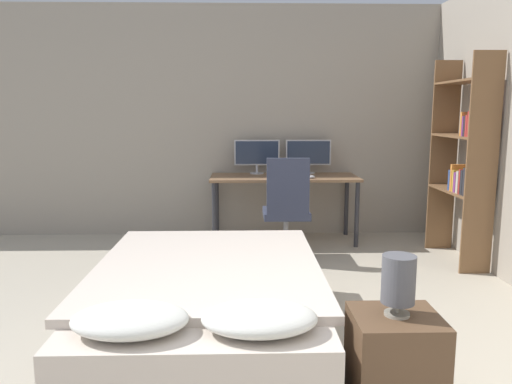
{
  "coord_description": "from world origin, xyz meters",
  "views": [
    {
      "loc": [
        -0.24,
        -1.73,
        1.48
      ],
      "look_at": [
        -0.12,
        2.77,
        0.75
      ],
      "focal_mm": 35.0,
      "sensor_mm": 36.0,
      "label": 1
    }
  ],
  "objects_px": {
    "monitor_right": "(308,154)",
    "monitor_left": "(257,154)",
    "desk": "(284,183)",
    "keyboard": "(286,178)",
    "office_chair": "(286,219)",
    "bed": "(207,308)",
    "computer_mouse": "(312,177)",
    "bedside_lamp": "(398,281)",
    "nightstand": "(394,365)",
    "bookshelf": "(466,156)"
  },
  "relations": [
    {
      "from": "nightstand",
      "to": "monitor_left",
      "type": "height_order",
      "value": "monitor_left"
    },
    {
      "from": "bed",
      "to": "keyboard",
      "type": "distance_m",
      "value": 2.52
    },
    {
      "from": "bed",
      "to": "bookshelf",
      "type": "height_order",
      "value": "bookshelf"
    },
    {
      "from": "desk",
      "to": "monitor_right",
      "type": "distance_m",
      "value": 0.49
    },
    {
      "from": "desk",
      "to": "bed",
      "type": "bearing_deg",
      "value": -105.02
    },
    {
      "from": "desk",
      "to": "office_chair",
      "type": "bearing_deg",
      "value": -92.67
    },
    {
      "from": "monitor_right",
      "to": "bookshelf",
      "type": "height_order",
      "value": "bookshelf"
    },
    {
      "from": "bedside_lamp",
      "to": "desk",
      "type": "bearing_deg",
      "value": 94.64
    },
    {
      "from": "monitor_right",
      "to": "office_chair",
      "type": "bearing_deg",
      "value": -109.43
    },
    {
      "from": "monitor_right",
      "to": "bookshelf",
      "type": "distance_m",
      "value": 1.76
    },
    {
      "from": "monitor_right",
      "to": "monitor_left",
      "type": "bearing_deg",
      "value": 180.0
    },
    {
      "from": "bedside_lamp",
      "to": "monitor_right",
      "type": "height_order",
      "value": "monitor_right"
    },
    {
      "from": "keyboard",
      "to": "office_chair",
      "type": "relative_size",
      "value": 0.37
    },
    {
      "from": "bed",
      "to": "monitor_left",
      "type": "distance_m",
      "value": 2.94
    },
    {
      "from": "nightstand",
      "to": "office_chair",
      "type": "height_order",
      "value": "office_chair"
    },
    {
      "from": "nightstand",
      "to": "desk",
      "type": "bearing_deg",
      "value": 94.64
    },
    {
      "from": "bedside_lamp",
      "to": "desk",
      "type": "height_order",
      "value": "bedside_lamp"
    },
    {
      "from": "computer_mouse",
      "to": "nightstand",
      "type": "bearing_deg",
      "value": -90.26
    },
    {
      "from": "monitor_right",
      "to": "office_chair",
      "type": "distance_m",
      "value": 1.16
    },
    {
      "from": "desk",
      "to": "keyboard",
      "type": "distance_m",
      "value": 0.24
    },
    {
      "from": "monitor_left",
      "to": "monitor_right",
      "type": "bearing_deg",
      "value": 0.0
    },
    {
      "from": "bed",
      "to": "monitor_left",
      "type": "bearing_deg",
      "value": 82.04
    },
    {
      "from": "bedside_lamp",
      "to": "computer_mouse",
      "type": "xyz_separation_m",
      "value": [
        0.01,
        3.11,
        0.09
      ]
    },
    {
      "from": "monitor_left",
      "to": "office_chair",
      "type": "relative_size",
      "value": 0.51
    },
    {
      "from": "bedside_lamp",
      "to": "monitor_left",
      "type": "xyz_separation_m",
      "value": [
        -0.57,
        3.56,
        0.3
      ]
    },
    {
      "from": "nightstand",
      "to": "office_chair",
      "type": "distance_m",
      "value": 2.63
    },
    {
      "from": "nightstand",
      "to": "bed",
      "type": "bearing_deg",
      "value": 142.64
    },
    {
      "from": "keyboard",
      "to": "computer_mouse",
      "type": "distance_m",
      "value": 0.28
    },
    {
      "from": "office_chair",
      "to": "bed",
      "type": "bearing_deg",
      "value": -109.51
    },
    {
      "from": "monitor_right",
      "to": "desk",
      "type": "bearing_deg",
      "value": -143.19
    },
    {
      "from": "desk",
      "to": "office_chair",
      "type": "relative_size",
      "value": 1.59
    },
    {
      "from": "desk",
      "to": "office_chair",
      "type": "height_order",
      "value": "office_chair"
    },
    {
      "from": "monitor_right",
      "to": "office_chair",
      "type": "height_order",
      "value": "monitor_right"
    },
    {
      "from": "monitor_left",
      "to": "office_chair",
      "type": "distance_m",
      "value": 1.14
    },
    {
      "from": "nightstand",
      "to": "bookshelf",
      "type": "distance_m",
      "value": 2.93
    },
    {
      "from": "bed",
      "to": "computer_mouse",
      "type": "bearing_deg",
      "value": 67.54
    },
    {
      "from": "computer_mouse",
      "to": "office_chair",
      "type": "xyz_separation_m",
      "value": [
        -0.32,
        -0.5,
        -0.35
      ]
    },
    {
      "from": "nightstand",
      "to": "office_chair",
      "type": "relative_size",
      "value": 0.49
    },
    {
      "from": "desk",
      "to": "computer_mouse",
      "type": "distance_m",
      "value": 0.37
    },
    {
      "from": "nightstand",
      "to": "monitor_left",
      "type": "xyz_separation_m",
      "value": [
        -0.57,
        3.56,
        0.73
      ]
    },
    {
      "from": "computer_mouse",
      "to": "bedside_lamp",
      "type": "bearing_deg",
      "value": -90.26
    },
    {
      "from": "keyboard",
      "to": "bookshelf",
      "type": "distance_m",
      "value": 1.82
    },
    {
      "from": "bed",
      "to": "nightstand",
      "type": "xyz_separation_m",
      "value": [
        0.97,
        -0.74,
        -0.0
      ]
    },
    {
      "from": "nightstand",
      "to": "keyboard",
      "type": "xyz_separation_m",
      "value": [
        -0.27,
        3.11,
        0.51
      ]
    },
    {
      "from": "bed",
      "to": "office_chair",
      "type": "bearing_deg",
      "value": 70.49
    },
    {
      "from": "bedside_lamp",
      "to": "computer_mouse",
      "type": "distance_m",
      "value": 3.11
    },
    {
      "from": "nightstand",
      "to": "desk",
      "type": "distance_m",
      "value": 3.37
    },
    {
      "from": "bed",
      "to": "bookshelf",
      "type": "xyz_separation_m",
      "value": [
        2.36,
        1.72,
        0.8
      ]
    },
    {
      "from": "nightstand",
      "to": "bookshelf",
      "type": "height_order",
      "value": "bookshelf"
    },
    {
      "from": "bed",
      "to": "monitor_right",
      "type": "height_order",
      "value": "monitor_right"
    }
  ]
}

